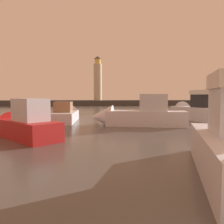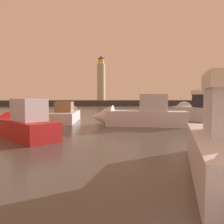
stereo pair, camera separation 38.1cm
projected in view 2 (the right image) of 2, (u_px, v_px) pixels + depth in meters
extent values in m
plane|color=#4C4742|center=(108.00, 114.00, 31.34)|extent=(220.00, 220.00, 0.00)
cube|color=#423F3D|center=(101.00, 103.00, 61.36)|extent=(72.65, 6.31, 1.46)
cylinder|color=beige|center=(101.00, 82.00, 60.96)|extent=(2.23, 2.23, 9.93)
cylinder|color=#F2CC59|center=(101.00, 62.00, 60.57)|extent=(1.67, 1.67, 1.39)
cone|color=#33383D|center=(101.00, 58.00, 60.50)|extent=(2.01, 2.01, 0.79)
cube|color=silver|center=(198.00, 113.00, 23.15)|extent=(3.37, 6.57, 1.34)
cone|color=silver|center=(179.00, 111.00, 26.75)|extent=(2.60, 2.48, 2.28)
cube|color=#232328|center=(205.00, 101.00, 22.02)|extent=(1.91, 2.36, 1.30)
cube|color=silver|center=(205.00, 92.00, 21.96)|extent=(2.10, 2.60, 0.45)
cube|color=#B21E1E|center=(25.00, 129.00, 12.91)|extent=(4.73, 5.05, 1.06)
cone|color=#B21E1E|center=(6.00, 124.00, 15.01)|extent=(2.37, 2.36, 1.73)
cube|color=silver|center=(29.00, 110.00, 12.41)|extent=(2.33, 2.39, 1.26)
cube|color=silver|center=(65.00, 117.00, 21.57)|extent=(2.52, 6.12, 0.97)
cone|color=silver|center=(71.00, 113.00, 25.13)|extent=(2.23, 2.11, 2.14)
cube|color=#8C6647|center=(64.00, 107.00, 21.05)|extent=(1.62, 1.96, 0.97)
cube|color=silver|center=(146.00, 118.00, 18.35)|extent=(6.83, 3.76, 1.24)
cone|color=silver|center=(102.00, 117.00, 19.06)|extent=(2.37, 2.46, 2.03)
cube|color=silver|center=(154.00, 103.00, 18.15)|extent=(2.57, 2.19, 1.39)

